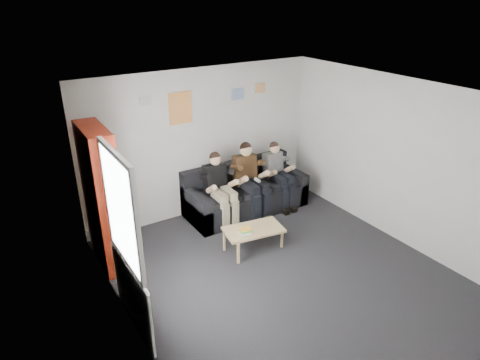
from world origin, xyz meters
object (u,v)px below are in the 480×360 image
(person_right, at_px, (279,175))
(coffee_table, at_px, (253,231))
(person_middle, at_px, (251,180))
(bookshelf, at_px, (103,198))
(sofa, at_px, (245,194))
(person_left, at_px, (221,190))

(person_right, bearing_deg, coffee_table, -140.30)
(person_middle, bearing_deg, bookshelf, -168.33)
(bookshelf, height_order, person_middle, bookshelf)
(coffee_table, height_order, person_middle, person_middle)
(sofa, distance_m, person_middle, 0.42)
(coffee_table, height_order, person_right, person_right)
(bookshelf, xyz_separation_m, person_middle, (2.70, 0.11, -0.41))
(bookshelf, distance_m, person_left, 2.11)
(person_left, bearing_deg, person_middle, 1.30)
(sofa, relative_size, person_left, 1.75)
(coffee_table, height_order, person_left, person_left)
(bookshelf, relative_size, person_left, 1.66)
(person_middle, bearing_deg, person_right, 9.90)
(sofa, xyz_separation_m, bookshelf, (-2.70, -0.32, 0.77))
(coffee_table, xyz_separation_m, person_right, (1.27, 1.03, 0.31))
(person_right, bearing_deg, sofa, 163.44)
(person_middle, bearing_deg, coffee_table, -112.39)
(sofa, xyz_separation_m, person_left, (-0.64, -0.20, 0.34))
(bookshelf, xyz_separation_m, person_left, (2.06, 0.12, -0.43))
(person_middle, relative_size, person_right, 1.08)
(bookshelf, bearing_deg, person_middle, 3.85)
(sofa, relative_size, coffee_table, 2.45)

